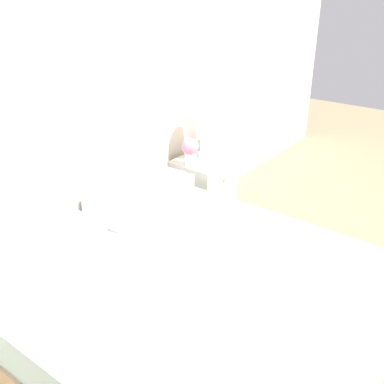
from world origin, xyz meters
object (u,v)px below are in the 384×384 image
bed (181,302)px  nightstand (203,192)px  table_lamp (199,127)px  flower_vase (190,150)px

bed → nightstand: 1.44m
bed → table_lamp: bed is taller
flower_vase → nightstand: bearing=-3.8°
bed → table_lamp: size_ratio=5.63×
bed → nightstand: bearing=30.6°
bed → nightstand: size_ratio=3.38×
nightstand → flower_vase: flower_vase is taller
table_lamp → flower_vase: size_ratio=1.60×
bed → flower_vase: 1.38m
nightstand → flower_vase: bearing=176.2°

